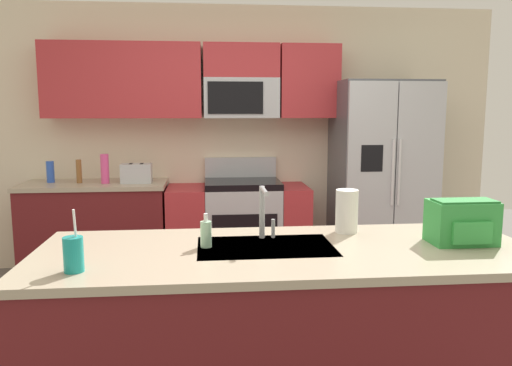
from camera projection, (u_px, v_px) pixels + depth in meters
The scene contains 15 objects.
ground_plane at pixel (263, 359), 3.22m from camera, with size 9.00×9.00×0.00m, color #66605B.
kitchen_wall_unit at pixel (226, 120), 5.05m from camera, with size 5.20×0.43×2.60m.
back_counter at pixel (96, 229), 4.79m from camera, with size 1.34×0.63×0.90m.
range_oven at pixel (238, 227), 4.93m from camera, with size 1.36×0.61×1.10m.
refrigerator at pixel (381, 177), 4.92m from camera, with size 0.90×0.76×1.85m.
island_counter at pixel (286, 334), 2.55m from camera, with size 2.46×0.94×0.90m.
toaster at pixel (137, 173), 4.71m from camera, with size 0.28×0.16×0.18m.
pepper_mill at pixel (79, 171), 4.70m from camera, with size 0.05×0.05×0.22m, color brown.
bottle_blue at pixel (50, 172), 4.73m from camera, with size 0.07×0.07×0.20m, color blue.
bottle_pink at pixel (105, 169), 4.67m from camera, with size 0.08×0.08×0.27m, color #EA4C93.
sink_faucet at pixel (264, 208), 2.64m from camera, with size 0.08×0.21×0.28m.
drink_cup_teal at pixel (73, 254), 2.12m from camera, with size 0.08×0.08×0.27m.
soap_dispenser at pixel (206, 234), 2.50m from camera, with size 0.06×0.06×0.17m.
paper_towel_roll at pixel (347, 211), 2.79m from camera, with size 0.12×0.12×0.24m, color white.
backpack at pixel (462, 221), 2.56m from camera, with size 0.32×0.22×0.23m.
Camera 1 is at (-0.34, -3.01, 1.58)m, focal length 35.35 mm.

